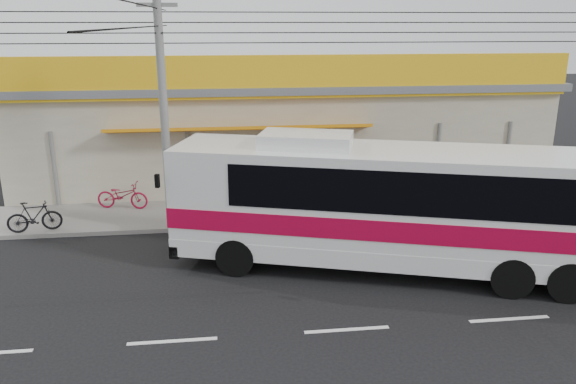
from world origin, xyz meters
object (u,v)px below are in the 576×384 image
coach_bus (406,201)px  motorbike_red (122,195)px  motorbike_dark (34,217)px  utility_pole (158,26)px

coach_bus → motorbike_red: coach_bus is taller
motorbike_red → motorbike_dark: (-2.52, -2.13, 0.01)m
utility_pole → motorbike_red: bearing=128.8°
coach_bus → motorbike_dark: bearing=177.3°
utility_pole → motorbike_dark: bearing=176.1°
coach_bus → motorbike_red: size_ratio=6.69×
motorbike_dark → coach_bus: bearing=-120.8°
coach_bus → motorbike_dark: coach_bus is taller
motorbike_dark → utility_pole: bearing=-104.6°
motorbike_red → coach_bus: bearing=-113.2°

